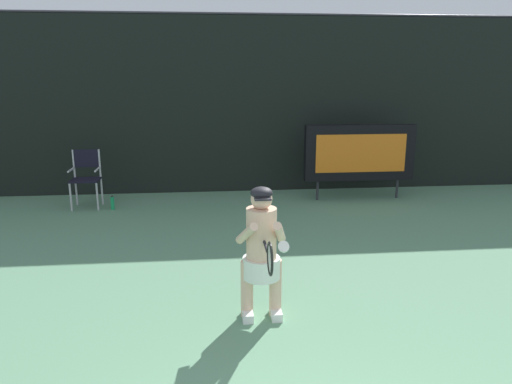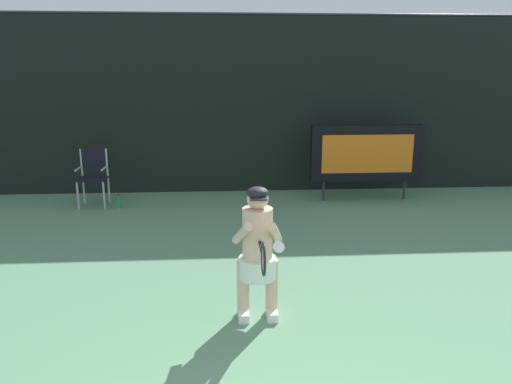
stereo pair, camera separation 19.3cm
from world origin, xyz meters
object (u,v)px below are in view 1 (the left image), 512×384
Objects in this scene: umpire_chair at (86,175)px; scoreboard at (359,153)px; tennis_player at (262,249)px; water_bottle at (112,203)px; tennis_racket at (270,258)px.

scoreboard is at bearing 0.53° from umpire_chair.
scoreboard reaches higher than tennis_player.
scoreboard reaches higher than water_bottle.
water_bottle is at bearing 118.37° from tennis_player.
tennis_racket is at bearing -61.06° from umpire_chair.
tennis_racket is at bearing -64.42° from water_bottle.
tennis_player reaches higher than umpire_chair.
water_bottle is 5.46m from tennis_racket.
umpire_chair is 0.77× the size of tennis_player.
tennis_player reaches higher than water_bottle.
tennis_racket is at bearing -88.98° from tennis_player.
umpire_chair is at bearing 153.58° from water_bottle.
water_bottle is at bearing -176.45° from scoreboard.
water_bottle is at bearing -26.42° from umpire_chair.
tennis_player reaches higher than tennis_racket.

